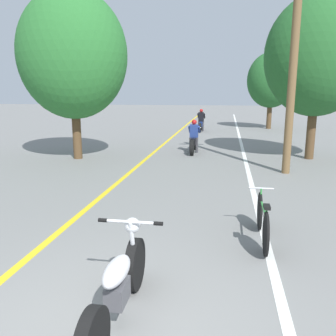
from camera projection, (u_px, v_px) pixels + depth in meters
lane_stripe_center at (158, 148)px, 15.78m from camera, size 0.14×48.00×0.01m
lane_stripe_edge at (243, 151)px, 15.19m from camera, size 0.14×48.00×0.01m
utility_pole at (294, 51)px, 10.32m from camera, size 1.10×0.24×7.13m
roadside_tree_right_near at (318, 56)px, 12.64m from camera, size 3.73×3.36×5.88m
roadside_tree_right_far at (271, 80)px, 23.30m from camera, size 3.13×2.82×4.99m
roadside_tree_left at (73, 55)px, 12.68m from camera, size 3.94×3.55×6.02m
motorcycle_foreground at (118, 287)px, 3.87m from camera, size 0.80×2.18×1.00m
motorcycle_rider_lead at (194, 140)px, 14.68m from camera, size 0.50×2.04×1.36m
motorcycle_rider_far at (201, 123)px, 22.41m from camera, size 0.50×1.94×1.39m
bicycle_parked at (263, 220)px, 6.01m from camera, size 0.44×1.78×0.81m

